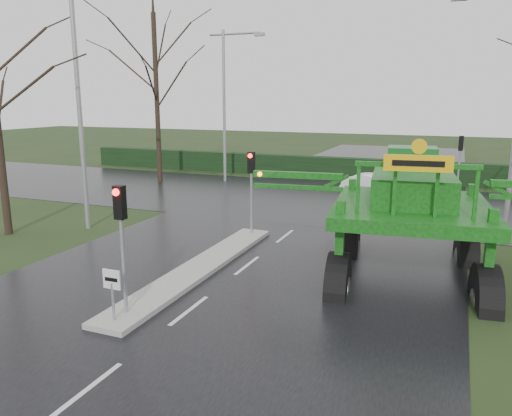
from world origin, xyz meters
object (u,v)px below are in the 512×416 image
at_px(traffic_signal_mid, 251,175).
at_px(street_light_left_near, 84,89).
at_px(crop_sprayer, 342,200).
at_px(keep_left_sign, 112,287).
at_px(street_light_right, 512,89).
at_px(traffic_signal_near, 121,222).
at_px(traffic_signal_far, 460,152).
at_px(white_sedan, 374,196).
at_px(street_light_left_far, 228,93).

height_order(traffic_signal_mid, street_light_left_near, street_light_left_near).
xyz_separation_m(traffic_signal_mid, crop_sprayer, (4.64, -4.15, 0.11)).
relative_size(keep_left_sign, street_light_right, 0.14).
bearing_deg(traffic_signal_near, traffic_signal_far, 69.64).
xyz_separation_m(keep_left_sign, white_sedan, (3.31, 19.82, -1.06)).
bearing_deg(white_sedan, traffic_signal_mid, 168.72).
xyz_separation_m(traffic_signal_far, street_light_left_near, (-14.69, -14.01, 3.40)).
distance_m(keep_left_sign, street_light_right, 17.23).
xyz_separation_m(traffic_signal_mid, white_sedan, (3.31, 10.82, -2.59)).
distance_m(keep_left_sign, street_light_left_near, 11.32).
height_order(keep_left_sign, traffic_signal_mid, traffic_signal_mid).
relative_size(street_light_left_near, crop_sprayer, 0.98).
bearing_deg(keep_left_sign, white_sedan, 80.52).
height_order(keep_left_sign, crop_sprayer, crop_sprayer).
xyz_separation_m(traffic_signal_mid, street_light_right, (9.49, 4.51, 3.40)).
relative_size(keep_left_sign, street_light_left_far, 0.14).
relative_size(traffic_signal_far, street_light_right, 0.35).
bearing_deg(traffic_signal_far, traffic_signal_mid, 58.07).
distance_m(street_light_left_far, crop_sprayer, 20.53).
bearing_deg(crop_sprayer, traffic_signal_near, -143.55).
xyz_separation_m(traffic_signal_mid, traffic_signal_far, (7.80, 12.52, 0.00)).
xyz_separation_m(keep_left_sign, traffic_signal_far, (7.80, 21.51, 1.53)).
height_order(traffic_signal_far, white_sedan, traffic_signal_far).
height_order(traffic_signal_far, street_light_right, street_light_right).
height_order(traffic_signal_near, traffic_signal_far, same).
height_order(keep_left_sign, traffic_signal_near, traffic_signal_near).
bearing_deg(street_light_right, white_sedan, 134.42).
bearing_deg(white_sedan, traffic_signal_near, 176.00).
bearing_deg(traffic_signal_near, crop_sprayer, 43.18).
height_order(traffic_signal_mid, street_light_left_far, street_light_left_far).
bearing_deg(street_light_left_near, traffic_signal_mid, 12.21).
bearing_deg(traffic_signal_mid, traffic_signal_near, -90.00).
relative_size(traffic_signal_near, crop_sprayer, 0.35).
bearing_deg(street_light_right, traffic_signal_near, -126.13).
bearing_deg(street_light_left_far, crop_sprayer, -55.31).
bearing_deg(crop_sprayer, keep_left_sign, -140.48).
xyz_separation_m(street_light_left_near, street_light_left_far, (0.00, 14.00, 0.00)).
height_order(keep_left_sign, street_light_left_far, street_light_left_far).
bearing_deg(traffic_signal_near, street_light_left_near, 134.53).
xyz_separation_m(street_light_left_near, street_light_right, (16.39, 6.00, 0.00)).
bearing_deg(white_sedan, street_light_left_far, 86.33).
bearing_deg(traffic_signal_far, street_light_left_far, 0.03).
distance_m(traffic_signal_near, white_sedan, 19.77).
xyz_separation_m(keep_left_sign, street_light_left_near, (-6.89, 7.50, 4.93)).
relative_size(traffic_signal_near, street_light_left_near, 0.35).
bearing_deg(white_sedan, traffic_signal_far, -63.63).
xyz_separation_m(traffic_signal_far, white_sedan, (-4.49, -1.69, -2.59)).
height_order(street_light_right, white_sedan, street_light_right).
distance_m(street_light_left_near, street_light_right, 17.45).
bearing_deg(street_light_left_far, traffic_signal_far, 0.03).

